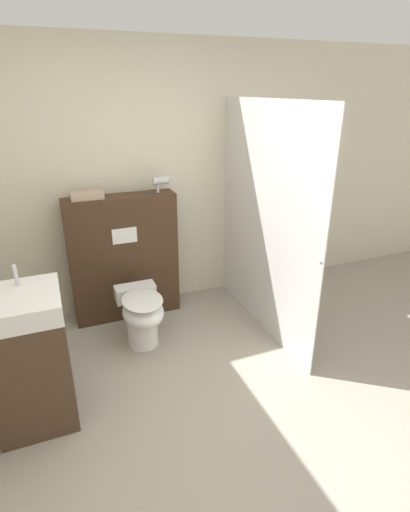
# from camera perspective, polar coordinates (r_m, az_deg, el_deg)

# --- Properties ---
(ground_plane) EXTENTS (12.00, 12.00, 0.00)m
(ground_plane) POSITION_cam_1_polar(r_m,az_deg,el_deg) (2.78, 4.35, -25.56)
(ground_plane) COLOR #9E9384
(wall_back) EXTENTS (8.00, 0.06, 2.50)m
(wall_back) POSITION_cam_1_polar(r_m,az_deg,el_deg) (3.88, -8.73, 10.39)
(wall_back) COLOR beige
(wall_back) RESTS_ON ground_plane
(partition_panel) EXTENTS (1.00, 0.24, 1.19)m
(partition_panel) POSITION_cam_1_polar(r_m,az_deg,el_deg) (3.83, -11.46, -0.27)
(partition_panel) COLOR #3D2819
(partition_panel) RESTS_ON ground_plane
(shower_glass) EXTENTS (0.04, 1.64, 2.00)m
(shower_glass) POSITION_cam_1_polar(r_m,az_deg,el_deg) (3.48, 8.59, 4.69)
(shower_glass) COLOR silver
(shower_glass) RESTS_ON ground_plane
(toilet) EXTENTS (0.35, 0.57, 0.49)m
(toilet) POSITION_cam_1_polar(r_m,az_deg,el_deg) (3.45, -9.01, -8.25)
(toilet) COLOR white
(toilet) RESTS_ON ground_plane
(sink_vanity) EXTENTS (0.48, 0.50, 1.07)m
(sink_vanity) POSITION_cam_1_polar(r_m,az_deg,el_deg) (2.87, -23.66, -13.32)
(sink_vanity) COLOR #473323
(sink_vanity) RESTS_ON ground_plane
(hair_drier) EXTENTS (0.17, 0.07, 0.14)m
(hair_drier) POSITION_cam_1_polar(r_m,az_deg,el_deg) (3.69, -6.25, 10.59)
(hair_drier) COLOR #B7B7BC
(hair_drier) RESTS_ON partition_panel
(folded_towel) EXTENTS (0.27, 0.16, 0.06)m
(folded_towel) POSITION_cam_1_polar(r_m,az_deg,el_deg) (3.60, -16.50, 8.31)
(folded_towel) COLOR tan
(folded_towel) RESTS_ON partition_panel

